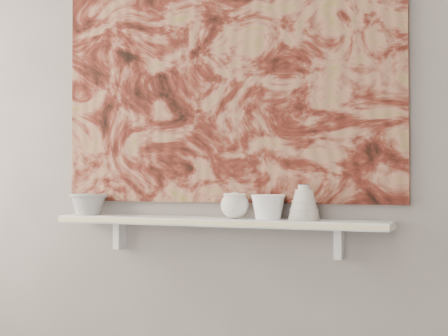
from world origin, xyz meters
The scene contains 11 objects.
wall_back centered at (0.00, 1.60, 1.35)m, with size 3.60×3.60×0.00m, color slate.
shelf centered at (0.00, 1.51, 0.92)m, with size 1.40×0.18×0.03m, color white.
shelf_stripe centered at (0.00, 1.41, 0.92)m, with size 1.40×0.01×0.02m, color beige.
bracket_left centered at (-0.49, 1.57, 0.84)m, with size 0.03×0.06×0.12m, color white.
bracket_right centered at (0.49, 1.57, 0.84)m, with size 0.03×0.06×0.12m, color white.
painting centered at (0.00, 1.59, 1.54)m, with size 1.50×0.03×1.10m, color #5F2016.
house_motif centered at (0.45, 1.57, 1.23)m, with size 0.09×0.00×0.08m, color black.
bowl_grey centered at (-0.61, 1.51, 0.98)m, with size 0.17×0.17×0.10m, color #A0A09D, non-canonical shape.
cup_cream centered at (0.09, 1.51, 0.98)m, with size 0.11×0.11×0.10m, color silver, non-canonical shape.
bell_vessel centered at (0.37, 1.51, 1.00)m, with size 0.12×0.12×0.14m, color beige, non-canonical shape.
bowl_white centered at (0.23, 1.51, 0.98)m, with size 0.14×0.14×0.10m, color white, non-canonical shape.
Camera 1 is at (1.00, -0.81, 1.08)m, focal length 50.00 mm.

